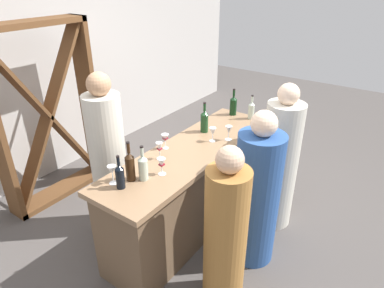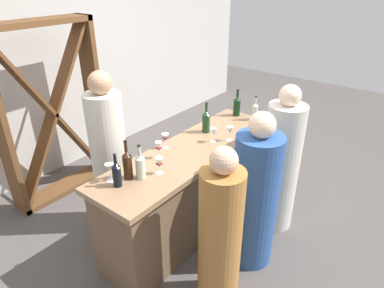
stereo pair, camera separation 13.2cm
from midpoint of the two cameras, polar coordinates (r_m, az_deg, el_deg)
name	(u,v)px [view 2 (the right image)]	position (r m, az deg, el deg)	size (l,w,h in m)	color
ground_plane	(192,224)	(3.74, 1.04, -13.30)	(12.00, 12.00, 0.00)	#4C4744
back_wall	(52,63)	(4.63, -21.64, 12.52)	(8.00, 0.10, 2.80)	#BCB7B2
bar_counter	(192,188)	(3.46, 1.11, -7.46)	(2.16, 0.62, 0.92)	brown
wine_rack	(53,114)	(4.09, -21.49, 4.77)	(1.19, 0.28, 1.99)	brown
wine_bottle_leftmost_near_black	(117,174)	(2.68, -11.13, -4.97)	(0.07, 0.07, 0.28)	black
wine_bottle_second_left_amber_brown	(127,164)	(2.75, -9.42, -3.37)	(0.08, 0.08, 0.34)	#331E0F
wine_bottle_center_clear_pale	(140,166)	(2.74, -7.29, -3.65)	(0.08, 0.08, 0.30)	#B7C6B2
wine_bottle_second_right_olive_green	(206,121)	(3.51, 3.46, 3.86)	(0.08, 0.08, 0.32)	#193D1E
wine_bottle_rightmost_dark_green	(237,106)	(3.97, 8.49, 6.36)	(0.08, 0.08, 0.31)	black
wine_bottle_far_right_clear_pale	(255,111)	(3.89, 11.45, 5.45)	(0.07, 0.07, 0.28)	#B7C6B2
wine_glass_near_left	(230,131)	(3.36, 7.48, 2.16)	(0.07, 0.07, 0.15)	white
wine_glass_near_center	(214,132)	(3.32, 4.77, 1.95)	(0.07, 0.07, 0.15)	white
wine_glass_near_right	(159,163)	(2.80, -4.17, -3.25)	(0.07, 0.07, 0.15)	white
wine_glass_far_left	(159,147)	(3.02, -4.37, -0.58)	(0.06, 0.06, 0.16)	white
wine_glass_far_center	(109,169)	(2.74, -12.33, -4.07)	(0.07, 0.07, 0.16)	white
wine_glass_far_right	(165,138)	(3.19, -3.31, 1.03)	(0.07, 0.07, 0.15)	white
person_left_guest	(280,166)	(3.49, 15.67, -3.53)	(0.41, 0.41, 1.53)	beige
person_center_guest	(220,236)	(2.65, 6.20, -15.16)	(0.37, 0.37, 1.40)	#9E6B33
person_right_guest	(255,198)	(3.04, 11.72, -8.88)	(0.40, 0.40, 1.47)	#284C8C
person_server_behind	(110,159)	(3.42, -12.59, -2.51)	(0.39, 0.39, 1.65)	beige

